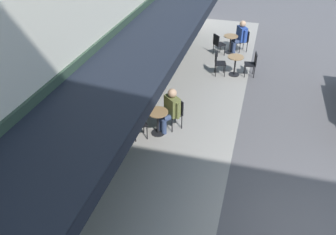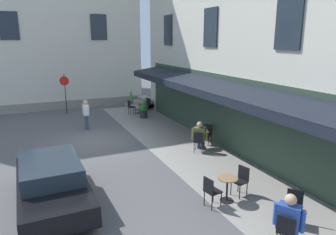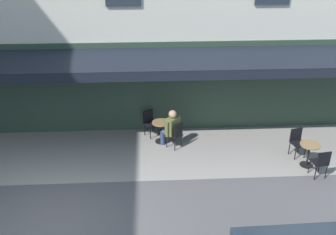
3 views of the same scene
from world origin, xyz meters
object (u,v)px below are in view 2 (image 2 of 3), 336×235
potted_plant_under_sign (143,110)px  parked_car_black (52,182)px  cafe_chair_black_by_window (211,189)px  cafe_table_near_entrance (202,137)px  cafe_table_far_end (227,186)px  cafe_chair_black_under_awning (294,204)px  cafe_table_mid_terrace (293,219)px  cafe_chair_black_near_door (241,178)px  seated_patron_in_blue (289,218)px  seated_companion_in_olive (200,135)px  potted_plant_by_steps (147,104)px  cafe_chair_black_facing_street (199,140)px  potted_plant_mid_terrace (131,98)px  cafe_chair_black_back_row (131,106)px  cafe_table_streetside (140,106)px  walking_pedestrian_in_white (86,112)px  cafe_chair_black_corner_right (147,104)px  no_parking_sign (65,87)px  cafe_chair_black_corner_left (286,229)px  cafe_chair_black_kerbside (207,132)px

potted_plant_under_sign → parked_car_black: 10.57m
cafe_chair_black_by_window → parked_car_black: size_ratio=0.21×
cafe_table_near_entrance → cafe_table_far_end: (-4.40, 1.68, 0.00)m
potted_plant_under_sign → parked_car_black: bearing=146.0°
cafe_chair_black_under_awning → cafe_chair_black_by_window: same height
cafe_table_mid_terrace → parked_car_black: size_ratio=0.17×
cafe_table_mid_terrace → cafe_chair_black_near_door: bearing=-4.3°
seated_patron_in_blue → parked_car_black: 6.40m
seated_patron_in_blue → seated_companion_in_olive: (6.40, -1.31, -0.01)m
cafe_table_far_end → potted_plant_by_steps: bearing=-9.9°
cafe_chair_black_facing_street → potted_plant_under_sign: 6.73m
cafe_chair_black_under_awning → potted_plant_mid_terrace: (16.20, -0.72, -0.02)m
potted_plant_under_sign → cafe_table_far_end: bearing=173.6°
cafe_chair_black_back_row → parked_car_black: size_ratio=0.21×
cafe_chair_black_facing_street → cafe_chair_black_under_awning: size_ratio=1.00×
potted_plant_mid_terrace → cafe_table_streetside: bearing=174.3°
potted_plant_by_steps → cafe_chair_black_facing_street: bearing=173.7°
cafe_chair_black_by_window → walking_pedestrian_in_white: size_ratio=0.57×
cafe_table_far_end → potted_plant_by_steps: 13.04m
cafe_chair_black_corner_right → seated_patron_in_blue: size_ratio=0.67×
no_parking_sign → parked_car_black: no_parking_sign is taller
cafe_chair_black_near_door → potted_plant_mid_terrace: (14.38, -1.02, -0.02)m
cafe_table_near_entrance → cafe_chair_black_corner_left: (-6.83, 1.77, 0.06)m
cafe_chair_black_back_row → cafe_table_far_end: (-11.84, 0.74, -0.06)m
cafe_table_near_entrance → walking_pedestrian_in_white: 6.56m
potted_plant_by_steps → potted_plant_under_sign: potted_plant_under_sign is taller
parked_car_black → cafe_chair_black_under_awning: bearing=-122.3°
cafe_chair_black_corner_right → seated_patron_in_blue: seated_patron_in_blue is taller
cafe_table_mid_terrace → no_parking_sign: no_parking_sign is taller
walking_pedestrian_in_white → parked_car_black: (-7.58, 2.28, -0.22)m
cafe_chair_black_corner_right → potted_plant_by_steps: 0.83m
potted_plant_mid_terrace → cafe_chair_black_corner_left: bearing=174.2°
cafe_chair_black_corner_left → walking_pedestrian_in_white: bearing=11.2°
walking_pedestrian_in_white → no_parking_sign: size_ratio=0.62×
cafe_chair_black_corner_right → parked_car_black: (-10.18, 6.70, 0.16)m
cafe_chair_black_kerbside → potted_plant_under_sign: size_ratio=1.00×
potted_plant_mid_terrace → parked_car_black: bearing=153.3°
cafe_chair_black_under_awning → cafe_table_near_entrance: bearing=-7.2°
cafe_table_far_end → cafe_chair_black_by_window: cafe_chair_black_by_window is taller
cafe_table_mid_terrace → potted_plant_mid_terrace: potted_plant_mid_terrace is taller
cafe_chair_black_under_awning → cafe_chair_black_back_row: size_ratio=1.00×
walking_pedestrian_in_white → no_parking_sign: 4.21m
seated_patron_in_blue → walking_pedestrian_in_white: (11.79, 2.54, 0.22)m
walking_pedestrian_in_white → parked_car_black: 7.92m
cafe_chair_black_corner_left → potted_plant_mid_terrace: 17.05m
walking_pedestrian_in_white → potted_plant_under_sign: 3.85m
cafe_chair_black_facing_street → cafe_chair_black_corner_right: (8.15, -0.72, 0.00)m
potted_plant_under_sign → parked_car_black: size_ratio=0.21×
cafe_table_far_end → no_parking_sign: bearing=12.5°
cafe_table_near_entrance → no_parking_sign: no_parking_sign is taller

